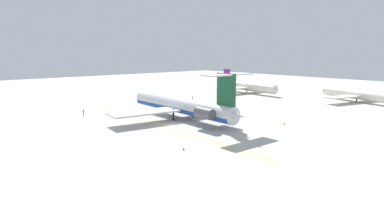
% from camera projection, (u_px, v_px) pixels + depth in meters
% --- Properties ---
extents(ground, '(332.25, 332.25, 0.00)m').
position_uv_depth(ground, '(172.00, 124.00, 79.77)').
color(ground, '#B7B5AD').
extents(main_jetliner, '(43.75, 38.94, 12.76)m').
position_uv_depth(main_jetliner, '(183.00, 106.00, 85.74)').
color(main_jetliner, silver).
rests_on(main_jetliner, ground).
extents(airliner_far_left, '(32.29, 31.94, 9.65)m').
position_uv_depth(airliner_far_left, '(248.00, 86.00, 139.95)').
color(airliner_far_left, silver).
rests_on(airliner_far_left, ground).
extents(airliner_mid_left, '(28.68, 28.62, 8.64)m').
position_uv_depth(airliner_mid_left, '(355.00, 94.00, 116.41)').
color(airliner_mid_left, silver).
rests_on(airliner_mid_left, ground).
extents(ground_crew_near_nose, '(0.29, 0.45, 1.78)m').
position_uv_depth(ground_crew_near_nose, '(83.00, 111.00, 90.83)').
color(ground_crew_near_nose, black).
rests_on(ground_crew_near_nose, ground).
extents(ground_crew_near_tail, '(0.29, 0.35, 1.67)m').
position_uv_depth(ground_crew_near_tail, '(180.00, 99.00, 114.27)').
color(ground_crew_near_tail, black).
rests_on(ground_crew_near_tail, ground).
extents(ground_crew_portside, '(0.30, 0.34, 1.67)m').
position_uv_depth(ground_crew_portside, '(192.00, 98.00, 117.70)').
color(ground_crew_portside, black).
rests_on(ground_crew_portside, ground).
extents(safety_cone_nose, '(0.40, 0.40, 0.55)m').
position_uv_depth(safety_cone_nose, '(184.00, 149.00, 58.80)').
color(safety_cone_nose, '#EA590F').
rests_on(safety_cone_nose, ground).
extents(safety_cone_wingtip, '(0.40, 0.40, 0.55)m').
position_uv_depth(safety_cone_wingtip, '(284.00, 124.00, 79.17)').
color(safety_cone_wingtip, '#EA590F').
rests_on(safety_cone_wingtip, ground).
extents(safety_cone_tail, '(0.40, 0.40, 0.55)m').
position_uv_depth(safety_cone_tail, '(174.00, 102.00, 112.95)').
color(safety_cone_tail, '#EA590F').
rests_on(safety_cone_tail, ground).
extents(taxiway_centreline, '(74.12, 3.83, 0.01)m').
position_uv_depth(taxiway_centreline, '(154.00, 123.00, 81.73)').
color(taxiway_centreline, gold).
rests_on(taxiway_centreline, ground).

